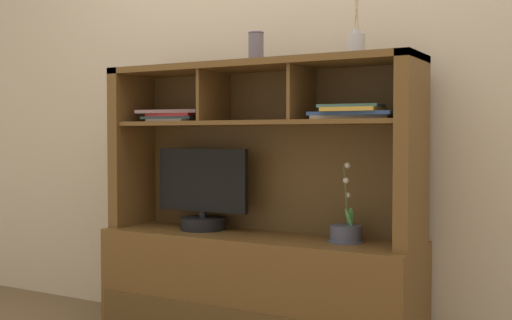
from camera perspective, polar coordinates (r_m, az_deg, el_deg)
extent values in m
cube|color=beige|center=(3.16, 2.19, 9.94)|extent=(6.00, 0.02, 2.80)
cube|color=brown|center=(3.01, 0.00, -11.54)|extent=(1.50, 0.43, 0.52)
cube|color=brown|center=(3.33, -10.87, 1.10)|extent=(0.06, 0.32, 0.79)
cube|color=brown|center=(2.65, 13.74, 0.81)|extent=(0.06, 0.32, 0.79)
cube|color=#533B1C|center=(3.05, 1.38, 0.76)|extent=(1.44, 0.02, 0.76)
cube|color=brown|center=(2.94, 0.00, 8.40)|extent=(1.50, 0.32, 0.03)
cube|color=brown|center=(2.92, 0.00, 3.32)|extent=(1.38, 0.29, 0.02)
cube|color=brown|center=(3.05, -3.80, 5.67)|extent=(0.02, 0.27, 0.23)
cube|color=brown|center=(2.82, 4.10, 5.95)|extent=(0.02, 0.27, 0.23)
cylinder|color=black|center=(3.12, -4.77, -5.66)|extent=(0.22, 0.22, 0.06)
cylinder|color=black|center=(3.11, -4.77, -4.84)|extent=(0.04, 0.04, 0.03)
cube|color=black|center=(3.10, -4.78, -1.79)|extent=(0.49, 0.03, 0.30)
cube|color=black|center=(3.08, -4.95, -1.80)|extent=(0.46, 0.00, 0.27)
cylinder|color=#46495B|center=(2.78, 7.99, -6.51)|extent=(0.13, 0.13, 0.07)
cylinder|color=#46495B|center=(2.78, 7.98, -7.16)|extent=(0.15, 0.15, 0.01)
cylinder|color=#4C6B38|center=(2.76, 8.01, -3.14)|extent=(0.02, 0.02, 0.26)
sphere|color=silver|center=(2.77, 8.19, -3.12)|extent=(0.02, 0.02, 0.02)
sphere|color=silver|center=(2.75, 8.03, -1.81)|extent=(0.03, 0.03, 0.03)
sphere|color=silver|center=(2.75, 8.15, -0.48)|extent=(0.03, 0.03, 0.03)
ellipsoid|color=#4E994E|center=(2.75, 8.26, -5.21)|extent=(0.04, 0.05, 0.09)
ellipsoid|color=#4E994E|center=(2.77, 8.41, -5.16)|extent=(0.04, 0.04, 0.10)
cube|color=gray|center=(2.70, 8.59, 3.77)|extent=(0.34, 0.20, 0.02)
cube|color=navy|center=(2.68, 8.74, 4.11)|extent=(0.36, 0.17, 0.02)
cube|color=gold|center=(2.68, 8.70, 4.46)|extent=(0.24, 0.22, 0.02)
cube|color=#406D64|center=(2.69, 8.46, 4.77)|extent=(0.26, 0.17, 0.01)
cube|color=gray|center=(3.17, -7.32, 3.51)|extent=(0.23, 0.18, 0.01)
cube|color=#304349|center=(3.19, -7.56, 3.74)|extent=(0.29, 0.17, 0.01)
cube|color=#AC292C|center=(3.19, -7.30, 3.99)|extent=(0.26, 0.17, 0.02)
cube|color=gray|center=(3.19, -7.49, 4.28)|extent=(0.35, 0.20, 0.02)
cylinder|color=#B7B6B7|center=(2.72, 8.93, 10.09)|extent=(0.07, 0.07, 0.09)
cylinder|color=#B7B6B7|center=(2.73, 8.93, 11.20)|extent=(0.03, 0.03, 0.02)
cylinder|color=tan|center=(2.75, 9.02, 13.04)|extent=(0.00, 0.02, 0.20)
cylinder|color=tan|center=(2.75, 8.97, 13.02)|extent=(0.03, 0.00, 0.20)
cylinder|color=tan|center=(2.75, 8.86, 13.03)|extent=(0.00, 0.03, 0.20)
cylinder|color=tan|center=(2.74, 8.91, 13.05)|extent=(0.03, 0.00, 0.20)
cylinder|color=#625965|center=(2.95, 0.05, 9.92)|extent=(0.07, 0.07, 0.13)
torus|color=#625965|center=(2.96, 0.05, 11.25)|extent=(0.07, 0.07, 0.01)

